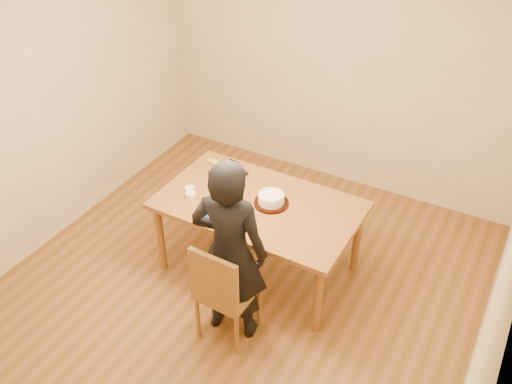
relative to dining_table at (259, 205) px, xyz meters
The scene contains 16 objects.
room_shell 0.63m from the dining_table, 99.60° to the right, with size 4.00×4.50×2.70m.
dining_table is the anchor object (origin of this frame).
dining_chair 0.84m from the dining_table, 79.05° to the right, with size 0.42×0.42×0.04m, color brown.
cake_plate 0.11m from the dining_table, 20.61° to the left, with size 0.30×0.30×0.02m, color red.
cake 0.13m from the dining_table, 20.61° to the left, with size 0.23×0.23×0.07m, color white.
frosting_dome 0.17m from the dining_table, 20.61° to the left, with size 0.22×0.22×0.03m, color white.
frosting_tub 0.34m from the dining_table, 120.46° to the right, with size 0.09×0.09×0.08m, color white.
frosting_lid 0.51m from the dining_table, 128.80° to the right, with size 0.10×0.10×0.01m, color #1936A5.
frosting_dollop 0.51m from the dining_table, 128.80° to the right, with size 0.04×0.04×0.02m, color white.
ramekin_green 0.61m from the dining_table, 159.89° to the right, with size 0.09×0.09×0.04m, color white.
ramekin_yellow 0.64m from the dining_table, 167.17° to the right, with size 0.08×0.08×0.04m, color white.
ramekin_multi 0.64m from the dining_table, 167.80° to the right, with size 0.08×0.08×0.04m, color white.
candy_box_pink 0.77m from the dining_table, 153.84° to the left, with size 0.11×0.06×0.02m, color #C92F92.
candy_box_green 0.77m from the dining_table, 153.74° to the left, with size 0.11×0.06×0.02m, color green.
spatula 0.55m from the dining_table, 119.73° to the right, with size 0.16×0.01×0.01m, color black.
person 0.75m from the dining_table, 78.39° to the right, with size 0.60×0.39×1.64m, color black.
Camera 1 is at (1.92, -3.01, 3.69)m, focal length 40.00 mm.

